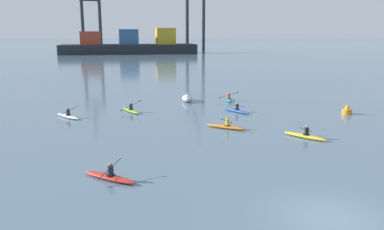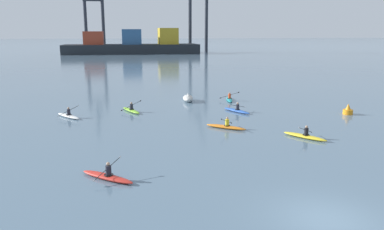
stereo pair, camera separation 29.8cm
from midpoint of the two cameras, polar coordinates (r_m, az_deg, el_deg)
name	(u,v)px [view 1 (the left image)]	position (r m, az deg, el deg)	size (l,w,h in m)	color
ground_plane	(331,220)	(17.25, 19.46, -14.42)	(800.00, 800.00, 0.00)	slate
container_barge	(130,45)	(135.80, -9.30, 10.21)	(45.78, 11.97, 8.62)	#1E2328
gantry_crane_west	(91,10)	(149.91, -14.89, 14.89)	(7.50, 16.01, 30.49)	#232833
gantry_crane_west_mid	(196,6)	(144.81, 0.47, 15.82)	(7.33, 16.38, 32.84)	#232833
capsized_dinghy	(187,98)	(42.23, -0.92, 2.52)	(1.42, 2.72, 0.76)	beige
channel_buoy	(347,110)	(38.49, 21.82, 0.67)	(0.90, 0.90, 1.00)	orange
kayak_blue	(236,110)	(36.91, 6.38, 0.72)	(2.07, 3.30, 0.95)	#2856B2
kayak_yellow	(305,136)	(28.94, 16.18, -2.95)	(2.46, 3.12, 1.05)	yellow
kayak_white	(68,116)	(36.03, -18.17, -0.11)	(2.55, 3.06, 1.00)	silver
kayak_lime	(131,110)	(37.20, -9.32, 0.73)	(2.02, 3.36, 1.05)	#7ABC2D
kayak_teal	(228,99)	(42.96, 5.24, 2.39)	(2.17, 3.45, 1.01)	teal
kayak_orange	(226,126)	(30.55, 4.83, -1.69)	(3.02, 2.61, 1.05)	orange
kayak_red	(110,176)	(20.69, -12.55, -8.89)	(2.96, 2.68, 1.02)	red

